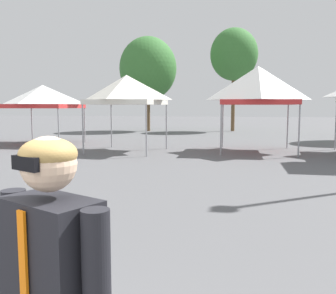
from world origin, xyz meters
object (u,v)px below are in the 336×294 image
object	(u,v)px
canopy_tent_center	(43,97)
canopy_tent_behind_center	(258,86)
tree_behind_tents_right	(148,69)
canopy_tent_behind_left	(127,90)
tree_behind_tents_left	(234,55)

from	to	relation	value
canopy_tent_center	canopy_tent_behind_center	world-z (taller)	canopy_tent_behind_center
tree_behind_tents_right	canopy_tent_behind_left	bearing A→B (deg)	-78.77
tree_behind_tents_left	canopy_tent_behind_center	bearing A→B (deg)	-83.37
canopy_tent_behind_left	canopy_tent_center	bearing A→B (deg)	157.20
canopy_tent_center	canopy_tent_behind_left	distance (m)	5.58
canopy_tent_behind_left	tree_behind_tents_left	bearing A→B (deg)	74.93
canopy_tent_behind_left	canopy_tent_behind_center	bearing A→B (deg)	11.45
canopy_tent_behind_center	tree_behind_tents_right	bearing A→B (deg)	123.81
canopy_tent_behind_left	tree_behind_tents_right	bearing A→B (deg)	101.23
canopy_tent_behind_center	tree_behind_tents_left	bearing A→B (deg)	96.63
canopy_tent_center	tree_behind_tents_left	bearing A→B (deg)	53.38
canopy_tent_center	canopy_tent_behind_center	distance (m)	10.56
canopy_tent_behind_left	canopy_tent_behind_center	size ratio (longest dim) A/B	0.90
canopy_tent_center	canopy_tent_behind_left	world-z (taller)	canopy_tent_behind_left
canopy_tent_behind_left	canopy_tent_behind_center	xyz separation A→B (m)	(5.36, 1.09, 0.18)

